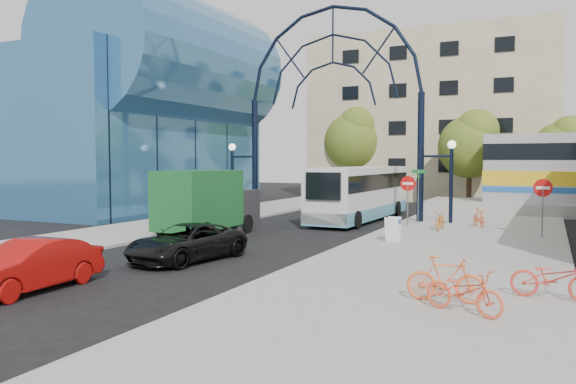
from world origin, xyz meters
The scene contains 22 objects.
ground centered at (0.00, 0.00, 0.00)m, with size 120.00×120.00×0.00m, color black.
sidewalk_east centered at (8.00, 4.00, 0.06)m, with size 8.00×56.00×0.12m, color gray.
plaza_west centered at (-6.50, 6.00, 0.06)m, with size 5.00×50.00×0.12m, color gray.
gateway_arch centered at (0.00, 14.00, 8.56)m, with size 13.64×0.44×12.10m.
stop_sign centered at (4.80, 12.00, 1.99)m, with size 0.80×0.07×2.50m.
do_not_enter_sign centered at (11.00, 10.00, 1.98)m, with size 0.76×0.07×2.48m.
street_name_sign centered at (5.20, 12.60, 2.13)m, with size 0.70×0.70×2.80m.
sandwich_board centered at (5.60, 5.98, 0.74)m, with size 0.55×0.61×0.99m.
transit_hall centered at (-15.30, 15.00, 6.70)m, with size 16.50×18.00×14.50m.
apartment_block centered at (2.00, 34.97, 7.00)m, with size 20.00×12.10×14.00m.
tree_north_a centered at (6.12, 25.93, 4.61)m, with size 4.48×4.48×7.00m.
tree_north_b centered at (-3.88, 29.93, 5.27)m, with size 5.12×5.12×8.00m.
tree_north_c centered at (12.12, 27.93, 4.28)m, with size 4.16×4.16×6.50m.
city_bus centered at (1.60, 14.34, 1.57)m, with size 2.80×11.00×3.00m.
green_truck centered at (-2.55, 5.08, 1.47)m, with size 2.29×5.85×2.95m.
black_suv centered at (0.22, -0.50, 0.62)m, with size 2.07×4.48×1.24m, color black.
red_sedan centered at (-0.90, -5.87, 0.66)m, with size 1.41×4.03×1.33m, color #9F0C09.
bike_near_a centered at (6.63, 10.83, 0.59)m, with size 0.63×1.79×0.94m, color orange.
bike_near_b centered at (8.15, 12.69, 0.58)m, with size 0.43×1.52×0.92m, color orange.
bike_far_a centered at (9.64, -3.74, 0.60)m, with size 0.63×1.81×0.95m, color #E2502D.
bike_far_b centered at (9.13, -2.95, 0.65)m, with size 0.50×1.78×1.07m, color orange.
bike_far_c centered at (11.38, -1.62, 0.62)m, with size 0.67×1.92×1.01m, color red.
Camera 1 is at (11.23, -16.04, 3.39)m, focal length 35.00 mm.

